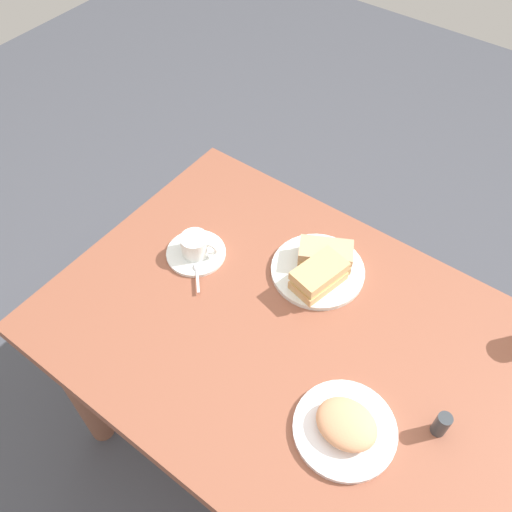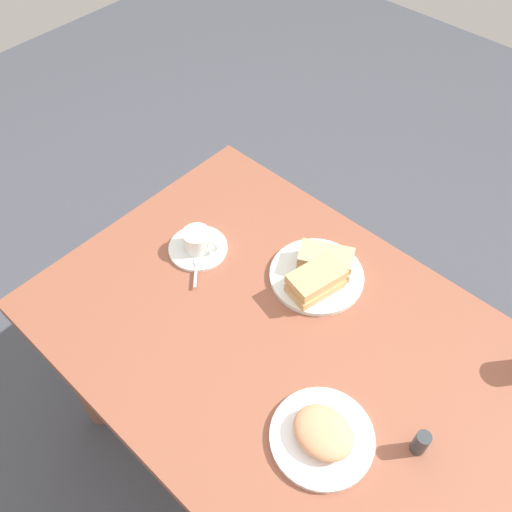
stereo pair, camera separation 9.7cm
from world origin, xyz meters
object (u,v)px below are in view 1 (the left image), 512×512
(sandwich_plate, at_px, (318,270))
(sandwich_back, at_px, (319,276))
(dining_table, at_px, (293,357))
(sandwich_front, at_px, (325,254))
(salt_shaker, at_px, (441,424))
(spoon, at_px, (197,272))
(side_plate, at_px, (345,429))
(coffee_cup, at_px, (196,245))
(coffee_saucer, at_px, (196,253))

(sandwich_plate, bearing_deg, sandwich_back, 122.17)
(dining_table, relative_size, sandwich_plate, 4.93)
(dining_table, bearing_deg, sandwich_front, -74.90)
(sandwich_front, relative_size, sandwich_back, 1.04)
(dining_table, relative_size, sandwich_front, 7.67)
(sandwich_back, distance_m, salt_shaker, 0.45)
(spoon, xyz_separation_m, side_plate, (-0.53, 0.13, -0.01))
(sandwich_front, relative_size, coffee_cup, 1.58)
(sandwich_back, relative_size, spoon, 1.93)
(sandwich_plate, bearing_deg, coffee_cup, 25.93)
(coffee_cup, relative_size, salt_shaker, 1.49)
(sandwich_plate, distance_m, side_plate, 0.43)
(dining_table, relative_size, salt_shaker, 18.05)
(coffee_saucer, bearing_deg, coffee_cup, -163.15)
(coffee_cup, xyz_separation_m, side_plate, (-0.58, 0.19, -0.03))
(sandwich_front, distance_m, coffee_saucer, 0.35)
(sandwich_plate, distance_m, coffee_saucer, 0.34)
(sandwich_back, bearing_deg, side_plate, 131.11)
(dining_table, distance_m, sandwich_front, 0.29)
(side_plate, bearing_deg, dining_table, -31.80)
(salt_shaker, bearing_deg, sandwich_plate, -25.58)
(sandwich_back, distance_m, coffee_cup, 0.34)
(dining_table, relative_size, spoon, 15.44)
(coffee_cup, height_order, salt_shaker, same)
(sandwich_plate, relative_size, side_plate, 1.10)
(sandwich_back, bearing_deg, coffee_cup, 18.00)
(sandwich_plate, xyz_separation_m, salt_shaker, (-0.44, 0.21, 0.03))
(dining_table, xyz_separation_m, spoon, (0.31, 0.00, 0.13))
(coffee_saucer, distance_m, salt_shaker, 0.75)
(spoon, bearing_deg, coffee_saucer, -46.56)
(side_plate, bearing_deg, sandwich_plate, -49.86)
(salt_shaker, bearing_deg, spoon, -0.98)
(sandwich_back, xyz_separation_m, salt_shaker, (-0.42, 0.17, -0.01))
(coffee_cup, height_order, spoon, coffee_cup)
(sandwich_front, height_order, salt_shaker, same)
(sandwich_front, height_order, spoon, sandwich_front)
(dining_table, relative_size, coffee_saucer, 7.54)
(sandwich_front, bearing_deg, coffee_cup, 31.06)
(dining_table, distance_m, salt_shaker, 0.41)
(sandwich_front, bearing_deg, salt_shaker, 150.97)
(sandwich_back, relative_size, coffee_saucer, 0.94)
(dining_table, height_order, side_plate, side_plate)
(coffee_cup, distance_m, salt_shaker, 0.74)
(dining_table, height_order, spoon, spoon)
(sandwich_back, xyz_separation_m, coffee_saucer, (0.33, 0.11, -0.04))
(coffee_cup, height_order, side_plate, coffee_cup)
(sandwich_plate, bearing_deg, dining_table, 107.31)
(dining_table, bearing_deg, side_plate, 148.20)
(sandwich_front, bearing_deg, side_plate, 127.49)
(coffee_saucer, relative_size, side_plate, 0.72)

